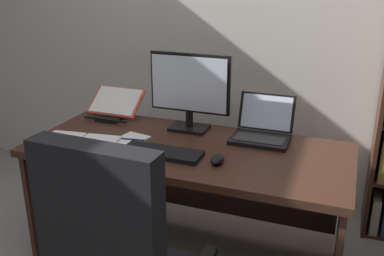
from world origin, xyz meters
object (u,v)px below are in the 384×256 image
at_px(desk, 193,172).
at_px(notepad, 129,140).
at_px(monitor, 190,92).
at_px(pen, 132,139).
at_px(keyboard, 162,152).
at_px(reading_stand_with_book, 115,104).
at_px(computer_mouse, 217,159).
at_px(laptop, 262,130).
at_px(open_binder, 77,143).

distance_m(desk, notepad, 0.40).
height_order(desk, monitor, monitor).
bearing_deg(pen, notepad, 180.00).
xyz_separation_m(keyboard, pen, (-0.23, 0.11, 0.00)).
bearing_deg(reading_stand_with_book, computer_mouse, -28.71).
xyz_separation_m(laptop, computer_mouse, (-0.13, -0.41, -0.03)).
xyz_separation_m(monitor, notepad, (-0.25, -0.30, -0.23)).
xyz_separation_m(monitor, keyboard, (0.00, -0.40, -0.22)).
bearing_deg(monitor, laptop, 0.65).
height_order(desk, laptop, laptop).
bearing_deg(laptop, monitor, -179.35).
bearing_deg(notepad, monitor, 50.21).
relative_size(monitor, pen, 3.45).
xyz_separation_m(monitor, reading_stand_with_book, (-0.53, 0.06, -0.15)).
distance_m(laptop, computer_mouse, 0.43).
xyz_separation_m(laptop, reading_stand_with_book, (-0.97, 0.05, 0.03)).
xyz_separation_m(keyboard, computer_mouse, (0.30, 0.00, 0.01)).
bearing_deg(pen, open_binder, -148.53).
height_order(monitor, reading_stand_with_book, monitor).
xyz_separation_m(monitor, open_binder, (-0.48, -0.45, -0.22)).
bearing_deg(keyboard, computer_mouse, 0.00).
relative_size(keyboard, computer_mouse, 4.04).
height_order(computer_mouse, open_binder, computer_mouse).
bearing_deg(computer_mouse, open_binder, -176.33).
distance_m(computer_mouse, open_binder, 0.78).
distance_m(monitor, reading_stand_with_book, 0.56).
bearing_deg(laptop, computer_mouse, -108.19).
xyz_separation_m(laptop, open_binder, (-0.91, -0.46, -0.04)).
bearing_deg(notepad, laptop, 23.86).
xyz_separation_m(desk, keyboard, (-0.08, -0.23, 0.20)).
xyz_separation_m(desk, open_binder, (-0.56, -0.28, 0.20)).
xyz_separation_m(reading_stand_with_book, pen, (0.31, -0.35, -0.07)).
bearing_deg(laptop, open_binder, -153.48).
bearing_deg(reading_stand_with_book, open_binder, -83.90).
bearing_deg(desk, reading_stand_with_book, 159.54).
distance_m(open_binder, pen, 0.30).
distance_m(computer_mouse, notepad, 0.56).
relative_size(monitor, open_binder, 1.05).
bearing_deg(monitor, keyboard, -90.00).
xyz_separation_m(keyboard, reading_stand_with_book, (-0.53, 0.46, 0.07)).
distance_m(open_binder, notepad, 0.28).
height_order(computer_mouse, notepad, computer_mouse).
bearing_deg(monitor, computer_mouse, -53.19).
height_order(monitor, pen, monitor).
xyz_separation_m(notepad, pen, (0.02, 0.00, 0.01)).
bearing_deg(computer_mouse, pen, 168.71).
bearing_deg(open_binder, notepad, 26.56).
distance_m(desk, laptop, 0.46).
relative_size(desk, laptop, 5.44).
bearing_deg(desk, laptop, 27.24).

